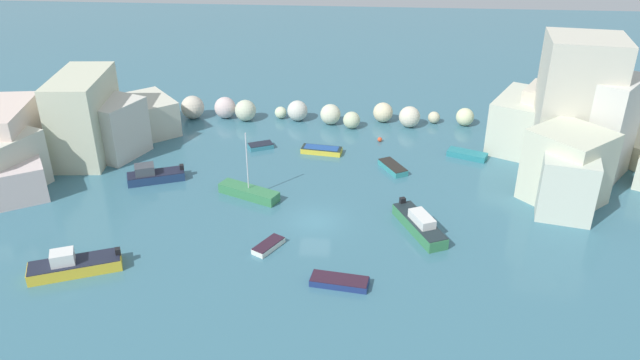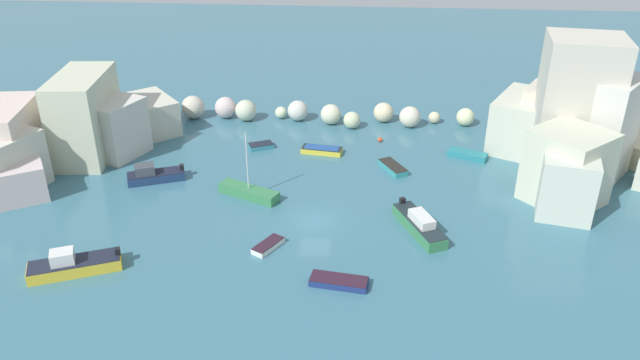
{
  "view_description": "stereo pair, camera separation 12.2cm",
  "coord_description": "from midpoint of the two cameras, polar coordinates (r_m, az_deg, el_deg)",
  "views": [
    {
      "loc": [
        3.8,
        -43.05,
        26.39
      ],
      "look_at": [
        0.0,
        5.32,
        1.0
      ],
      "focal_mm": 35.18,
      "sensor_mm": 36.0,
      "label": 1
    },
    {
      "loc": [
        3.92,
        -43.04,
        26.39
      ],
      "look_at": [
        0.0,
        5.32,
        1.0
      ],
      "focal_mm": 35.18,
      "sensor_mm": 36.0,
      "label": 2
    }
  ],
  "objects": [
    {
      "name": "moored_boat_2",
      "position": [
        47.86,
        -21.57,
        -7.21
      ],
      "size": [
        6.53,
        4.15,
        1.83
      ],
      "rotation": [
        0.0,
        0.0,
        3.53
      ],
      "color": "gold",
      "rests_on": "cove_water"
    },
    {
      "name": "moored_boat_8",
      "position": [
        58.97,
        6.57,
        1.16
      ],
      "size": [
        2.79,
        3.59,
        0.57
      ],
      "rotation": [
        0.0,
        0.0,
        2.08
      ],
      "color": "teal",
      "rests_on": "cove_water"
    },
    {
      "name": "rock_breakwater",
      "position": [
        69.26,
        -1.62,
        6.2
      ],
      "size": [
        34.48,
        4.12,
        2.56
      ],
      "color": "beige",
      "rests_on": "ground"
    },
    {
      "name": "moored_boat_7",
      "position": [
        63.33,
        -5.47,
        3.11
      ],
      "size": [
        2.72,
        2.2,
        0.49
      ],
      "rotation": [
        0.0,
        0.0,
        3.58
      ],
      "color": "teal",
      "rests_on": "cove_water"
    },
    {
      "name": "moored_boat_9",
      "position": [
        61.99,
        0.08,
        2.75
      ],
      "size": [
        4.13,
        1.93,
        0.6
      ],
      "rotation": [
        0.0,
        0.0,
        6.14
      ],
      "color": "gold",
      "rests_on": "cove_water"
    },
    {
      "name": "cove_water",
      "position": [
        50.63,
        -0.54,
        -3.79
      ],
      "size": [
        160.0,
        160.0,
        0.0
      ],
      "primitive_type": "plane",
      "color": "#3B6E81",
      "rests_on": "ground"
    },
    {
      "name": "moored_boat_5",
      "position": [
        47.41,
        -4.78,
        -5.97
      ],
      "size": [
        2.33,
        2.91,
        0.47
      ],
      "rotation": [
        0.0,
        0.0,
        4.18
      ],
      "color": "white",
      "rests_on": "cove_water"
    },
    {
      "name": "channel_buoy",
      "position": [
        64.8,
        5.41,
        3.69
      ],
      "size": [
        0.48,
        0.48,
        0.48
      ],
      "primitive_type": "sphere",
      "color": "#E04C28",
      "rests_on": "cove_water"
    },
    {
      "name": "moored_boat_3",
      "position": [
        58.46,
        -14.96,
        0.45
      ],
      "size": [
        5.28,
        3.38,
        1.68
      ],
      "rotation": [
        0.0,
        0.0,
        3.51
      ],
      "color": "navy",
      "rests_on": "cove_water"
    },
    {
      "name": "moored_boat_4",
      "position": [
        62.73,
        13.18,
        2.27
      ],
      "size": [
        3.99,
        2.74,
        0.57
      ],
      "rotation": [
        0.0,
        0.0,
        5.88
      ],
      "color": "teal",
      "rests_on": "cove_water"
    },
    {
      "name": "moored_boat_0",
      "position": [
        54.32,
        -6.55,
        -1.1
      ],
      "size": [
        5.6,
        3.59,
        5.99
      ],
      "rotation": [
        0.0,
        0.0,
        2.71
      ],
      "color": "#367F4D",
      "rests_on": "cove_water"
    },
    {
      "name": "cliff_headland_right",
      "position": [
        61.79,
        22.97,
        3.86
      ],
      "size": [
        21.88,
        20.35,
        12.58
      ],
      "color": "silver",
      "rests_on": "ground"
    },
    {
      "name": "cliff_headland_left",
      "position": [
        64.42,
        -25.66,
        3.36
      ],
      "size": [
        23.03,
        22.04,
        8.09
      ],
      "color": "beige",
      "rests_on": "ground"
    },
    {
      "name": "moored_boat_1",
      "position": [
        49.69,
        8.97,
        -4.0
      ],
      "size": [
        4.08,
        6.39,
        1.63
      ],
      "rotation": [
        0.0,
        0.0,
        5.14
      ],
      "color": "#377F4D",
      "rests_on": "cove_water"
    },
    {
      "name": "moored_boat_6",
      "position": [
        43.58,
        1.69,
        -9.21
      ],
      "size": [
        4.15,
        1.95,
        0.53
      ],
      "rotation": [
        0.0,
        0.0,
        3.0
      ],
      "color": "navy",
      "rests_on": "cove_water"
    }
  ]
}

